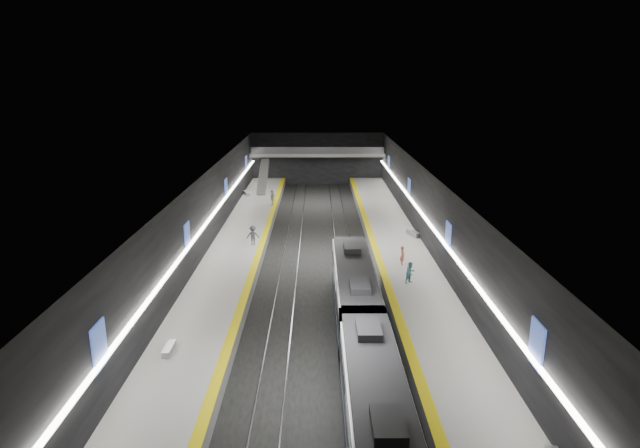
{
  "coord_description": "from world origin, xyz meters",
  "views": [
    {
      "loc": [
        -0.04,
        -46.84,
        16.27
      ],
      "look_at": [
        0.23,
        3.93,
        2.2
      ],
      "focal_mm": 30.0,
      "sensor_mm": 36.0,
      "label": 1
    }
  ],
  "objects_px": {
    "escalator": "(263,177)",
    "bench_right_far": "(414,234)",
    "train": "(363,338)",
    "passenger_right_b": "(410,273)",
    "bench_left_near": "(169,349)",
    "passenger_left_a": "(272,198)",
    "bench_left_far": "(246,193)",
    "passenger_left_b": "(253,236)",
    "passenger_right_a": "(402,256)"
  },
  "relations": [
    {
      "from": "passenger_left_a",
      "to": "bench_right_far",
      "type": "bearing_deg",
      "value": 68.64
    },
    {
      "from": "bench_left_near",
      "to": "bench_left_far",
      "type": "relative_size",
      "value": 0.87
    },
    {
      "from": "bench_left_near",
      "to": "bench_right_far",
      "type": "bearing_deg",
      "value": 52.02
    },
    {
      "from": "passenger_left_a",
      "to": "passenger_right_b",
      "type": "bearing_deg",
      "value": 45.83
    },
    {
      "from": "bench_left_far",
      "to": "passenger_left_a",
      "type": "xyz_separation_m",
      "value": [
        3.97,
        -6.02,
        0.72
      ]
    },
    {
      "from": "train",
      "to": "passenger_right_b",
      "type": "xyz_separation_m",
      "value": [
        4.54,
        11.2,
        -0.35
      ]
    },
    {
      "from": "escalator",
      "to": "bench_left_far",
      "type": "distance_m",
      "value": 4.1
    },
    {
      "from": "bench_left_far",
      "to": "escalator",
      "type": "bearing_deg",
      "value": 36.72
    },
    {
      "from": "passenger_right_a",
      "to": "passenger_right_b",
      "type": "xyz_separation_m",
      "value": [
        -0.03,
        -4.1,
        0.03
      ]
    },
    {
      "from": "passenger_right_a",
      "to": "passenger_right_b",
      "type": "distance_m",
      "value": 4.1
    },
    {
      "from": "passenger_left_b",
      "to": "passenger_right_b",
      "type": "bearing_deg",
      "value": 138.6
    },
    {
      "from": "train",
      "to": "passenger_right_a",
      "type": "relative_size",
      "value": 17.31
    },
    {
      "from": "escalator",
      "to": "passenger_left_b",
      "type": "height_order",
      "value": "escalator"
    },
    {
      "from": "bench_left_far",
      "to": "bench_right_far",
      "type": "distance_m",
      "value": 26.93
    },
    {
      "from": "train",
      "to": "escalator",
      "type": "xyz_separation_m",
      "value": [
        -10.0,
        45.93,
        0.7
      ]
    },
    {
      "from": "escalator",
      "to": "bench_right_far",
      "type": "height_order",
      "value": "escalator"
    },
    {
      "from": "passenger_left_a",
      "to": "passenger_right_a",
      "type": "bearing_deg",
      "value": 50.06
    },
    {
      "from": "train",
      "to": "bench_left_far",
      "type": "height_order",
      "value": "train"
    },
    {
      "from": "bench_left_near",
      "to": "passenger_left_a",
      "type": "height_order",
      "value": "passenger_left_a"
    },
    {
      "from": "bench_left_far",
      "to": "passenger_left_b",
      "type": "bearing_deg",
      "value": -102.05
    },
    {
      "from": "passenger_right_a",
      "to": "passenger_right_b",
      "type": "bearing_deg",
      "value": 173.55
    },
    {
      "from": "bench_left_far",
      "to": "passenger_left_a",
      "type": "bearing_deg",
      "value": -77.56
    },
    {
      "from": "bench_left_near",
      "to": "passenger_right_b",
      "type": "xyz_separation_m",
      "value": [
        15.59,
        10.53,
        0.65
      ]
    },
    {
      "from": "escalator",
      "to": "bench_left_near",
      "type": "relative_size",
      "value": 4.95
    },
    {
      "from": "passenger_right_a",
      "to": "bench_right_far",
      "type": "bearing_deg",
      "value": -22.28
    },
    {
      "from": "bench_left_near",
      "to": "passenger_right_a",
      "type": "bearing_deg",
      "value": 43.26
    },
    {
      "from": "train",
      "to": "bench_left_far",
      "type": "xyz_separation_m",
      "value": [
        -12.0,
        42.76,
        -0.97
      ]
    },
    {
      "from": "escalator",
      "to": "bench_right_far",
      "type": "xyz_separation_m",
      "value": [
        17.0,
        -22.25,
        -1.66
      ]
    },
    {
      "from": "train",
      "to": "escalator",
      "type": "height_order",
      "value": "escalator"
    },
    {
      "from": "bench_right_far",
      "to": "train",
      "type": "bearing_deg",
      "value": -126.82
    },
    {
      "from": "bench_left_near",
      "to": "passenger_left_a",
      "type": "distance_m",
      "value": 36.22
    },
    {
      "from": "bench_right_far",
      "to": "passenger_left_a",
      "type": "bearing_deg",
      "value": 118.65
    },
    {
      "from": "passenger_right_b",
      "to": "bench_right_far",
      "type": "bearing_deg",
      "value": 42.01
    },
    {
      "from": "train",
      "to": "passenger_right_a",
      "type": "distance_m",
      "value": 15.97
    },
    {
      "from": "train",
      "to": "passenger_right_a",
      "type": "height_order",
      "value": "train"
    },
    {
      "from": "passenger_right_b",
      "to": "passenger_left_b",
      "type": "xyz_separation_m",
      "value": [
        -13.1,
        9.64,
        0.08
      ]
    },
    {
      "from": "passenger_right_a",
      "to": "passenger_left_b",
      "type": "bearing_deg",
      "value": 61.02
    },
    {
      "from": "bench_right_far",
      "to": "bench_left_near",
      "type": "bearing_deg",
      "value": -148.46
    },
    {
      "from": "bench_right_far",
      "to": "passenger_right_a",
      "type": "relative_size",
      "value": 1.2
    },
    {
      "from": "bench_left_near",
      "to": "bench_right_far",
      "type": "xyz_separation_m",
      "value": [
        18.05,
        23.02,
        0.04
      ]
    },
    {
      "from": "train",
      "to": "passenger_right_b",
      "type": "height_order",
      "value": "train"
    },
    {
      "from": "passenger_right_a",
      "to": "passenger_right_b",
      "type": "height_order",
      "value": "passenger_right_b"
    },
    {
      "from": "escalator",
      "to": "passenger_right_a",
      "type": "height_order",
      "value": "escalator"
    },
    {
      "from": "passenger_right_a",
      "to": "passenger_left_a",
      "type": "height_order",
      "value": "passenger_left_a"
    },
    {
      "from": "bench_left_near",
      "to": "passenger_right_a",
      "type": "distance_m",
      "value": 21.41
    },
    {
      "from": "bench_left_near",
      "to": "passenger_left_a",
      "type": "relative_size",
      "value": 0.85
    },
    {
      "from": "bench_left_near",
      "to": "passenger_left_a",
      "type": "bearing_deg",
      "value": 85.33
    },
    {
      "from": "passenger_right_b",
      "to": "passenger_left_b",
      "type": "bearing_deg",
      "value": 106.8
    },
    {
      "from": "train",
      "to": "bench_right_far",
      "type": "xyz_separation_m",
      "value": [
        7.0,
        23.68,
        -0.96
      ]
    },
    {
      "from": "bench_left_near",
      "to": "passenger_left_b",
      "type": "bearing_deg",
      "value": 83.07
    }
  ]
}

